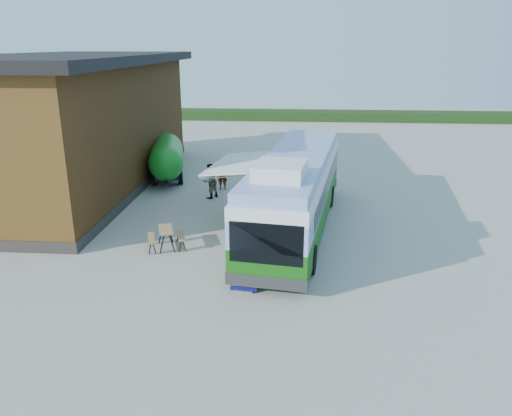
# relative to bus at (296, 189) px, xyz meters

# --- Properties ---
(ground) EXTENTS (100.00, 100.00, 0.00)m
(ground) POSITION_rel_bus_xyz_m (-2.24, -3.41, -1.93)
(ground) COLOR #BCB7AD
(ground) RESTS_ON ground
(barn) EXTENTS (9.60, 21.20, 7.50)m
(barn) POSITION_rel_bus_xyz_m (-12.74, 6.59, 1.66)
(barn) COLOR brown
(barn) RESTS_ON ground
(hedge) EXTENTS (40.00, 3.00, 1.00)m
(hedge) POSITION_rel_bus_xyz_m (5.76, 34.59, -1.43)
(hedge) COLOR #264419
(hedge) RESTS_ON ground
(bus) EXTENTS (4.67, 13.42, 4.04)m
(bus) POSITION_rel_bus_xyz_m (0.00, 0.00, 0.00)
(bus) COLOR #1D6D12
(bus) RESTS_ON ground
(awning) EXTENTS (3.52, 4.99, 0.55)m
(awning) POSITION_rel_bus_xyz_m (-2.12, 0.36, 1.01)
(awning) COLOR white
(awning) RESTS_ON ground
(banner) EXTENTS (0.95, 0.27, 2.20)m
(banner) POSITION_rel_bus_xyz_m (-1.72, -6.07, -1.03)
(banner) COLOR #0C0F5B
(banner) RESTS_ON ground
(picnic_table) EXTENTS (1.80, 1.69, 0.84)m
(picnic_table) POSITION_rel_bus_xyz_m (-5.28, -2.49, -1.31)
(picnic_table) COLOR #B17E53
(picnic_table) RESTS_ON ground
(person_a) EXTENTS (0.64, 0.49, 1.56)m
(person_a) POSITION_rel_bus_xyz_m (-4.19, 6.42, -1.15)
(person_a) COLOR #999999
(person_a) RESTS_ON ground
(person_b) EXTENTS (1.14, 1.17, 1.90)m
(person_b) POSITION_rel_bus_xyz_m (-4.63, 4.65, -0.98)
(person_b) COLOR #999999
(person_b) RESTS_ON ground
(slurry_tanker) EXTENTS (3.01, 6.65, 2.50)m
(slurry_tanker) POSITION_rel_bus_xyz_m (-7.94, 8.40, -0.49)
(slurry_tanker) COLOR #188922
(slurry_tanker) RESTS_ON ground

